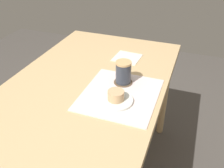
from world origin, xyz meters
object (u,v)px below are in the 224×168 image
at_px(pastry_plate, 116,100).
at_px(coffee_mug, 124,72).
at_px(pastry, 116,95).
at_px(dining_table, 83,100).

bearing_deg(pastry_plate, coffee_mug, 6.39).
bearing_deg(coffee_mug, pastry, -173.61).
bearing_deg(pastry_plate, dining_table, 73.60).
relative_size(pastry_plate, pastry, 2.08).
xyz_separation_m(pastry, coffee_mug, (0.16, 0.02, 0.03)).
xyz_separation_m(dining_table, pastry_plate, (-0.06, -0.19, 0.08)).
xyz_separation_m(dining_table, pastry, (-0.06, -0.19, 0.11)).
distance_m(dining_table, pastry_plate, 0.22).
height_order(dining_table, pastry, pastry).
relative_size(dining_table, pastry_plate, 8.90).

